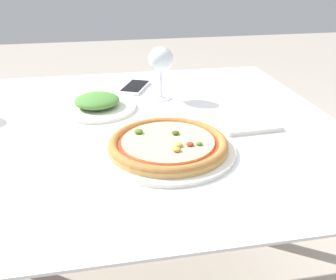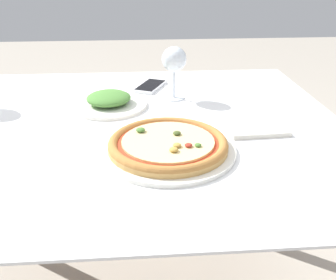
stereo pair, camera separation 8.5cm
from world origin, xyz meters
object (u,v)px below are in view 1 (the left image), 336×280
object	(u,v)px
dining_table	(112,156)
cell_phone	(135,87)
side_plate	(97,104)
pizza_plate	(168,145)
wine_glass_far_right	(161,61)

from	to	relation	value
dining_table	cell_phone	bearing A→B (deg)	71.82
side_plate	pizza_plate	bearing A→B (deg)	-62.89
wine_glass_far_right	cell_phone	world-z (taller)	wine_glass_far_right
dining_table	side_plate	xyz separation A→B (m)	(-0.03, 0.13, 0.11)
pizza_plate	wine_glass_far_right	xyz separation A→B (m)	(0.05, 0.36, 0.10)
dining_table	wine_glass_far_right	bearing A→B (deg)	48.18
cell_phone	side_plate	world-z (taller)	side_plate
cell_phone	side_plate	bearing A→B (deg)	-126.50
dining_table	pizza_plate	distance (m)	0.24
wine_glass_far_right	side_plate	distance (m)	0.23
wine_glass_far_right	cell_phone	xyz separation A→B (m)	(-0.07, 0.11, -0.11)
wine_glass_far_right	cell_phone	distance (m)	0.18
wine_glass_far_right	side_plate	xyz separation A→B (m)	(-0.20, -0.06, -0.10)
wine_glass_far_right	side_plate	size ratio (longest dim) A/B	0.73
cell_phone	side_plate	distance (m)	0.22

